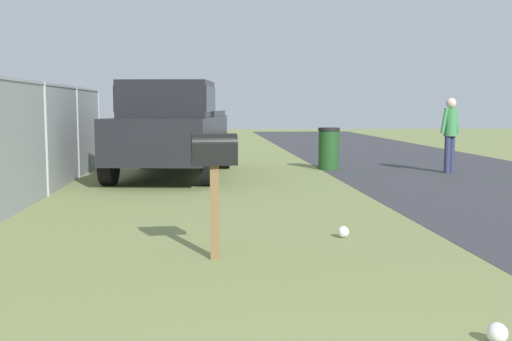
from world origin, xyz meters
TOP-DOWN VIEW (x-y plane):
  - mailbox at (4.96, 0.59)m, footprint 0.24×0.48m
  - pickup_truck at (12.41, 1.43)m, footprint 5.33×2.73m
  - trash_bin at (13.70, -2.35)m, footprint 0.53×0.53m
  - pedestrian at (12.67, -5.01)m, footprint 0.30×0.54m
  - fence_section at (8.28, 3.44)m, footprint 13.40×0.07m
  - litter_bag_midfield_b at (5.84, -0.95)m, footprint 0.14×0.14m
  - litter_bag_near_hydrant at (2.53, -1.24)m, footprint 0.14×0.14m

SIDE VIEW (x-z plane):
  - litter_bag_midfield_b at x=5.84m, z-range 0.00..0.14m
  - litter_bag_near_hydrant at x=2.53m, z-range 0.00..0.14m
  - trash_bin at x=13.70m, z-range 0.00..1.04m
  - pedestrian at x=12.67m, z-range 0.14..1.89m
  - mailbox at x=4.96m, z-range 0.38..1.67m
  - fence_section at x=8.28m, z-range 0.07..2.05m
  - pickup_truck at x=12.41m, z-range 0.06..2.15m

